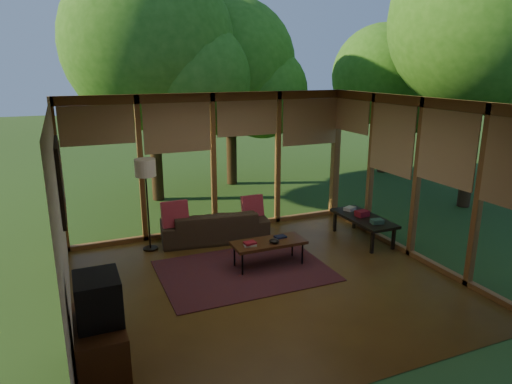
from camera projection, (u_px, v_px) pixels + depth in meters
name	position (u px, v px, depth m)	size (l,w,h in m)	color
floor	(266.00, 283.00, 6.92)	(5.50, 5.50, 0.00)	brown
ceiling	(267.00, 102.00, 6.20)	(5.50, 5.50, 0.00)	silver
wall_left	(60.00, 222.00, 5.53)	(0.04, 5.00, 2.70)	beige
wall_front	(374.00, 264.00, 4.34)	(5.50, 0.04, 2.70)	beige
window_wall_back	(214.00, 164.00, 8.78)	(5.50, 0.12, 2.70)	brown
window_wall_right	(417.00, 179.00, 7.60)	(0.12, 5.00, 2.70)	brown
exterior_lawn	(374.00, 154.00, 17.03)	(40.00, 40.00, 0.00)	#2B4D1C
tree_nw	(149.00, 44.00, 10.34)	(3.92, 3.92, 5.62)	#3B2715
tree_ne	(229.00, 65.00, 11.99)	(3.47, 3.47, 4.95)	#3B2715
tree_se	(482.00, 20.00, 9.58)	(3.91, 3.91, 6.07)	#3B2715
tree_far	(383.00, 76.00, 13.36)	(2.98, 2.98, 4.39)	#3B2715
rug	(244.00, 271.00, 7.31)	(2.64, 1.87, 0.01)	maroon
sofa	(215.00, 225.00, 8.56)	(1.97, 0.77, 0.58)	#3B2C1D
pillow_left	(175.00, 214.00, 8.15)	(0.47, 0.16, 0.47)	maroon
pillow_right	(252.00, 206.00, 8.72)	(0.41, 0.14, 0.41)	maroon
ct_book_lower	(250.00, 245.00, 7.23)	(0.19, 0.15, 0.03)	#B4AEA4
ct_book_upper	(250.00, 243.00, 7.22)	(0.19, 0.14, 0.03)	maroon
ct_book_side	(280.00, 237.00, 7.57)	(0.18, 0.14, 0.03)	black
ct_bowl	(274.00, 241.00, 7.33)	(0.16, 0.16, 0.07)	black
media_cabinet	(101.00, 346.00, 4.86)	(0.50, 1.00, 0.60)	#4C2814
television	(98.00, 299.00, 4.72)	(0.45, 0.55, 0.50)	black
console_book_a	(377.00, 221.00, 8.15)	(0.21, 0.15, 0.08)	#325847
console_book_b	(362.00, 213.00, 8.54)	(0.24, 0.17, 0.11)	maroon
console_book_c	(350.00, 209.00, 8.90)	(0.22, 0.16, 0.06)	#B4AEA4
floor_lamp	(145.00, 173.00, 7.81)	(0.36, 0.36, 1.65)	black
coffee_table	(269.00, 243.00, 7.42)	(1.20, 0.50, 0.43)	#4C2814
side_console	(363.00, 219.00, 8.52)	(0.60, 1.40, 0.46)	black
wall_painting	(61.00, 180.00, 6.73)	(0.06, 1.35, 1.15)	black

